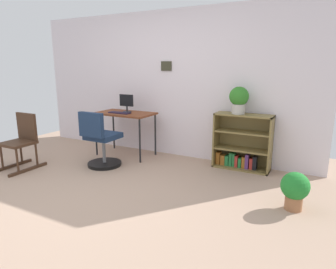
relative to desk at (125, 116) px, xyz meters
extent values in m
plane|color=tan|center=(0.52, -1.68, -0.68)|extent=(6.24, 6.24, 0.00)
cube|color=silver|center=(0.52, 0.47, 0.52)|extent=(5.20, 0.10, 2.41)
cube|color=#373525|center=(0.58, 0.41, 0.84)|extent=(0.19, 0.02, 0.16)
cube|color=brown|center=(0.00, 0.00, 0.05)|extent=(0.98, 0.56, 0.03)
cylinder|color=black|center=(-0.45, -0.24, -0.32)|extent=(0.03, 0.03, 0.72)
cylinder|color=black|center=(0.45, -0.24, -0.32)|extent=(0.03, 0.03, 0.72)
cylinder|color=black|center=(-0.45, 0.24, -0.32)|extent=(0.03, 0.03, 0.72)
cylinder|color=black|center=(0.45, 0.24, -0.32)|extent=(0.03, 0.03, 0.72)
cylinder|color=#262628|center=(-0.01, 0.07, 0.07)|extent=(0.15, 0.15, 0.01)
cylinder|color=#262628|center=(-0.01, 0.07, 0.12)|extent=(0.03, 0.03, 0.09)
cube|color=black|center=(-0.01, 0.06, 0.27)|extent=(0.27, 0.02, 0.20)
cube|color=#241B32|center=(-0.03, -0.11, 0.07)|extent=(0.39, 0.13, 0.02)
cylinder|color=black|center=(0.03, -0.62, -0.66)|extent=(0.52, 0.52, 0.05)
cylinder|color=slate|center=(0.03, -0.62, -0.44)|extent=(0.05, 0.05, 0.38)
cube|color=#1C2F4D|center=(0.03, -0.62, -0.21)|extent=(0.44, 0.44, 0.08)
cube|color=#1C2F4D|center=(0.03, -0.87, 0.01)|extent=(0.42, 0.07, 0.36)
cube|color=#422A1B|center=(-1.16, -1.35, -0.66)|extent=(0.04, 0.64, 0.04)
cube|color=#422A1B|center=(-0.80, -1.35, -0.66)|extent=(0.04, 0.64, 0.04)
cylinder|color=#422A1B|center=(-1.16, -1.51, -0.47)|extent=(0.03, 0.03, 0.34)
cylinder|color=#422A1B|center=(-0.80, -1.51, -0.47)|extent=(0.03, 0.03, 0.34)
cylinder|color=#422A1B|center=(-1.16, -1.19, -0.47)|extent=(0.03, 0.03, 0.34)
cylinder|color=#422A1B|center=(-0.80, -1.19, -0.47)|extent=(0.03, 0.03, 0.34)
cube|color=#422A1B|center=(-0.98, -1.35, -0.28)|extent=(0.42, 0.40, 0.04)
cube|color=#422A1B|center=(-0.98, -1.17, -0.06)|extent=(0.40, 0.04, 0.41)
cube|color=olive|center=(1.55, 0.24, -0.27)|extent=(0.02, 0.30, 0.84)
cube|color=olive|center=(2.37, 0.24, -0.27)|extent=(0.02, 0.30, 0.84)
cube|color=olive|center=(1.96, 0.24, 0.14)|extent=(0.84, 0.30, 0.02)
cube|color=olive|center=(1.96, 0.24, -0.67)|extent=(0.84, 0.30, 0.02)
cube|color=olive|center=(1.96, 0.38, -0.27)|extent=(0.84, 0.02, 0.84)
cube|color=olive|center=(1.96, 0.24, -0.38)|extent=(0.79, 0.28, 0.02)
cube|color=olive|center=(1.96, 0.24, -0.11)|extent=(0.79, 0.28, 0.02)
cube|color=#99591E|center=(1.61, 0.23, -0.56)|extent=(0.06, 0.11, 0.19)
cube|color=#99591E|center=(1.68, 0.23, -0.58)|extent=(0.07, 0.10, 0.15)
cube|color=#237238|center=(1.75, 0.23, -0.58)|extent=(0.05, 0.11, 0.15)
cube|color=#237238|center=(1.80, 0.23, -0.56)|extent=(0.04, 0.10, 0.21)
cube|color=#237238|center=(1.85, 0.23, -0.56)|extent=(0.04, 0.10, 0.20)
cube|color=#B22D28|center=(1.89, 0.23, -0.57)|extent=(0.04, 0.10, 0.17)
cube|color=#237238|center=(1.95, 0.23, -0.58)|extent=(0.04, 0.12, 0.15)
cube|color=#99591E|center=(2.00, 0.23, -0.57)|extent=(0.05, 0.11, 0.17)
cube|color=#593372|center=(2.05, 0.23, -0.55)|extent=(0.05, 0.13, 0.22)
cube|color=#B22D28|center=(2.11, 0.23, -0.58)|extent=(0.05, 0.10, 0.17)
cube|color=black|center=(2.17, 0.23, -0.56)|extent=(0.06, 0.11, 0.20)
cylinder|color=#B7B2A8|center=(1.88, 0.22, 0.22)|extent=(0.19, 0.19, 0.14)
sphere|color=#2F7724|center=(1.88, 0.22, 0.41)|extent=(0.28, 0.28, 0.28)
cylinder|color=#9E6642|center=(2.80, -0.80, -0.61)|extent=(0.18, 0.18, 0.15)
sphere|color=#217E2C|center=(2.80, -0.80, -0.41)|extent=(0.30, 0.30, 0.30)
camera|label=1|loc=(2.98, -4.04, 0.84)|focal=31.56mm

